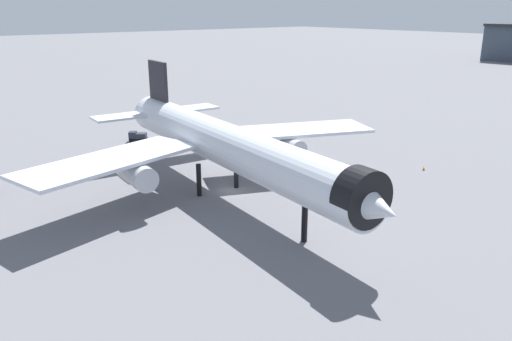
{
  "coord_description": "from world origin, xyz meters",
  "views": [
    {
      "loc": [
        52.39,
        -38.11,
        23.88
      ],
      "look_at": [
        8.33,
        -2.42,
        5.5
      ],
      "focal_mm": 35.32,
      "sensor_mm": 36.0,
      "label": 1
    }
  ],
  "objects": [
    {
      "name": "ground",
      "position": [
        0.0,
        0.0,
        0.0
      ],
      "size": [
        900.0,
        900.0,
        0.0
      ],
      "primitive_type": "plane",
      "color": "slate"
    },
    {
      "name": "airliner_near_gate",
      "position": [
        1.27,
        -1.78,
        7.02
      ],
      "size": [
        56.81,
        51.62,
        15.94
      ],
      "rotation": [
        0.0,
        0.0,
        -0.09
      ],
      "color": "silver",
      "rests_on": "ground"
    },
    {
      "name": "baggage_tug_wing",
      "position": [
        -32.7,
        2.22,
        0.97
      ],
      "size": [
        3.31,
        3.49,
        1.85
      ],
      "rotation": [
        0.0,
        0.0,
        4.03
      ],
      "color": "black",
      "rests_on": "ground"
    },
    {
      "name": "traffic_cone_near_nose",
      "position": [
        11.36,
        28.41,
        0.28
      ],
      "size": [
        0.45,
        0.45,
        0.56
      ],
      "primitive_type": "cone",
      "color": "#F2600C",
      "rests_on": "ground"
    }
  ]
}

